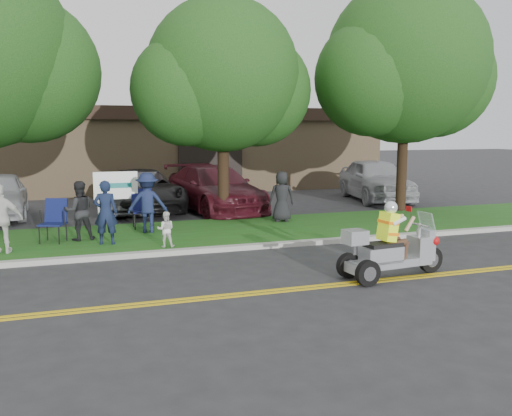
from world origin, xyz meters
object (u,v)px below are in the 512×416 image
object	(u,v)px
spectator_adult_right	(1,219)
parked_car_far_right	(376,179)
lawn_chair_b	(142,206)
spectator_adult_mid	(79,211)
trike_scooter	(391,251)
spectator_adult_left	(106,212)
lawn_chair_a	(54,218)
parked_car_right	(214,189)
parked_car_left	(135,193)
parked_car_mid	(141,190)

from	to	relation	value
spectator_adult_right	parked_car_far_right	world-z (taller)	parked_car_far_right
lawn_chair_b	spectator_adult_mid	world-z (taller)	spectator_adult_mid
trike_scooter	spectator_adult_mid	xyz separation A→B (m)	(-5.85, 5.39, 0.33)
lawn_chair_b	spectator_adult_mid	distance (m)	2.26
lawn_chair_b	spectator_adult_right	size ratio (longest dim) A/B	0.70
lawn_chair_b	spectator_adult_left	size ratio (longest dim) A/B	0.70
spectator_adult_left	lawn_chair_b	bearing A→B (deg)	-107.02
lawn_chair_a	spectator_adult_mid	xyz separation A→B (m)	(0.61, -0.03, 0.15)
parked_car_right	spectator_adult_right	bearing A→B (deg)	-148.24
lawn_chair_a	parked_car_left	world-z (taller)	parked_car_left
spectator_adult_left	parked_car_mid	distance (m)	6.38
parked_car_far_right	parked_car_right	bearing A→B (deg)	-161.98
lawn_chair_b	parked_car_left	bearing A→B (deg)	87.99
parked_car_left	parked_car_mid	distance (m)	0.43
spectator_adult_right	trike_scooter	bearing A→B (deg)	157.81
parked_car_left	parked_car_right	distance (m)	2.86
parked_car_left	parked_car_far_right	size ratio (longest dim) A/B	0.84
lawn_chair_a	parked_car_mid	world-z (taller)	parked_car_mid
lawn_chair_b	parked_car_right	size ratio (longest dim) A/B	0.20
spectator_adult_left	parked_car_mid	world-z (taller)	spectator_adult_left
lawn_chair_a	parked_car_far_right	xyz separation A→B (m)	(12.56, 5.31, 0.16)
trike_scooter	parked_car_far_right	bearing A→B (deg)	55.07
lawn_chair_b	parked_car_left	size ratio (longest dim) A/B	0.26
parked_car_mid	parked_car_far_right	distance (m)	9.73
lawn_chair_a	spectator_adult_left	xyz separation A→B (m)	(1.23, -0.77, 0.18)
spectator_adult_left	trike_scooter	bearing A→B (deg)	149.78
parked_car_mid	parked_car_left	bearing A→B (deg)	-133.01
trike_scooter	lawn_chair_a	size ratio (longest dim) A/B	2.17
trike_scooter	parked_car_right	distance (m)	10.01
spectator_adult_left	parked_car_left	xyz separation A→B (m)	(1.33, 5.85, -0.19)
spectator_adult_right	parked_car_left	size ratio (longest dim) A/B	0.37
lawn_chair_b	spectator_adult_right	bearing A→B (deg)	-144.99
spectator_adult_right	parked_car_mid	bearing A→B (deg)	-113.57
spectator_adult_right	parked_car_right	world-z (taller)	spectator_adult_right
spectator_adult_left	spectator_adult_right	world-z (taller)	spectator_adult_right
parked_car_left	parked_car_far_right	distance (m)	10.00
spectator_adult_left	parked_car_right	distance (m)	6.71
trike_scooter	parked_car_far_right	xyz separation A→B (m)	(6.10, 10.74, 0.34)
parked_car_far_right	trike_scooter	bearing A→B (deg)	-107.86
lawn_chair_a	spectator_adult_mid	world-z (taller)	spectator_adult_mid
parked_car_right	parked_car_left	bearing A→B (deg)	159.94
lawn_chair_b	parked_car_mid	size ratio (longest dim) A/B	0.21
parked_car_far_right	parked_car_left	bearing A→B (deg)	-166.90
trike_scooter	spectator_adult_mid	world-z (taller)	spectator_adult_mid
trike_scooter	spectator_adult_left	xyz separation A→B (m)	(-5.23, 4.65, 0.36)
spectator_adult_left	parked_car_right	world-z (taller)	spectator_adult_left
parked_car_mid	parked_car_right	xyz separation A→B (m)	(2.53, -0.88, 0.06)
spectator_adult_mid	parked_car_far_right	size ratio (longest dim) A/B	0.30
lawn_chair_a	parked_car_left	size ratio (longest dim) A/B	0.25
lawn_chair_a	parked_car_far_right	bearing A→B (deg)	44.88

